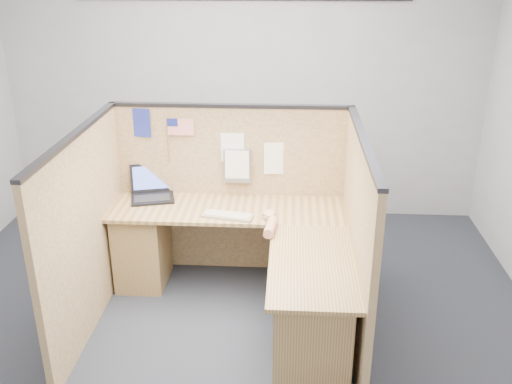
# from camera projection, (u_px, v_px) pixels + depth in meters

# --- Properties ---
(floor) EXTENTS (5.00, 5.00, 0.00)m
(floor) POSITION_uv_depth(u_px,v_px,m) (220.00, 330.00, 4.39)
(floor) COLOR black
(floor) RESTS_ON ground
(wall_back) EXTENTS (5.00, 0.00, 5.00)m
(wall_back) POSITION_uv_depth(u_px,v_px,m) (243.00, 87.00, 5.92)
(wall_back) COLOR #9C9EA1
(wall_back) RESTS_ON floor
(cubicle_partitions) EXTENTS (2.06, 1.83, 1.53)m
(cubicle_partitions) POSITION_uv_depth(u_px,v_px,m) (224.00, 216.00, 4.48)
(cubicle_partitions) COLOR brown
(cubicle_partitions) RESTS_ON floor
(l_desk) EXTENTS (1.95, 1.75, 0.73)m
(l_desk) POSITION_uv_depth(u_px,v_px,m) (247.00, 268.00, 4.49)
(l_desk) COLOR brown
(l_desk) RESTS_ON floor
(laptop) EXTENTS (0.41, 0.42, 0.26)m
(laptop) POSITION_uv_depth(u_px,v_px,m) (154.00, 189.00, 4.93)
(laptop) COLOR black
(laptop) RESTS_ON l_desk
(keyboard) EXTENTS (0.43, 0.21, 0.03)m
(keyboard) POSITION_uv_depth(u_px,v_px,m) (228.00, 216.00, 4.56)
(keyboard) COLOR gray
(keyboard) RESTS_ON l_desk
(mouse) EXTENTS (0.12, 0.08, 0.05)m
(mouse) POSITION_uv_depth(u_px,v_px,m) (270.00, 217.00, 4.51)
(mouse) COLOR silver
(mouse) RESTS_ON l_desk
(hand_forearm) EXTENTS (0.12, 0.41, 0.09)m
(hand_forearm) POSITION_uv_depth(u_px,v_px,m) (270.00, 223.00, 4.37)
(hand_forearm) COLOR tan
(hand_forearm) RESTS_ON l_desk
(blue_poster) EXTENTS (0.18, 0.03, 0.25)m
(blue_poster) POSITION_uv_depth(u_px,v_px,m) (140.00, 123.00, 4.80)
(blue_poster) COLOR navy
(blue_poster) RESTS_ON cubicle_partitions
(american_flag) EXTENTS (0.23, 0.01, 0.39)m
(american_flag) POSITION_uv_depth(u_px,v_px,m) (177.00, 129.00, 4.79)
(american_flag) COLOR olive
(american_flag) RESTS_ON cubicle_partitions
(file_holder) EXTENTS (0.23, 0.05, 0.29)m
(file_holder) POSITION_uv_depth(u_px,v_px,m) (237.00, 166.00, 4.86)
(file_holder) COLOR slate
(file_holder) RESTS_ON cubicle_partitions
(paper_left) EXTENTS (0.20, 0.01, 0.25)m
(paper_left) POSITION_uv_depth(u_px,v_px,m) (233.00, 148.00, 4.83)
(paper_left) COLOR white
(paper_left) RESTS_ON cubicle_partitions
(paper_right) EXTENTS (0.22, 0.04, 0.28)m
(paper_right) POSITION_uv_depth(u_px,v_px,m) (277.00, 158.00, 4.85)
(paper_right) COLOR white
(paper_right) RESTS_ON cubicle_partitions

